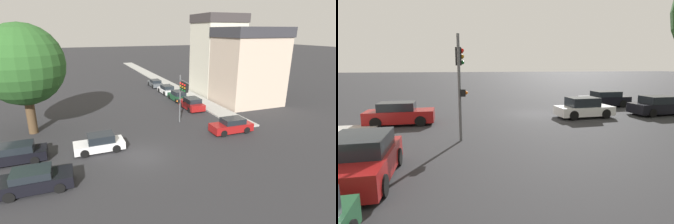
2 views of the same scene
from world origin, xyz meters
TOP-DOWN VIEW (x-y plane):
  - ground_plane at (0.00, 0.00)m, footprint 300.00×300.00m
  - sidewalk_strip at (12.05, 32.30)m, footprint 2.62×60.00m
  - rowhouse_backdrop at (17.26, 13.91)m, footprint 8.29×13.70m
  - street_tree at (-8.96, 8.73)m, footprint 7.55×7.55m
  - traffic_signal at (5.87, 5.71)m, footprint 0.54×2.54m
  - crossing_car_0 at (9.58, 1.94)m, footprint 4.20×1.86m
  - crossing_car_1 at (-9.57, 2.48)m, footprint 4.62×2.02m
  - crossing_car_2 at (-3.23, 2.23)m, footprint 4.18×1.97m
  - crossing_car_3 at (-7.76, -2.14)m, footprint 4.53×2.01m
  - parked_car_0 at (9.37, 10.61)m, footprint 2.06×4.04m
  - parked_car_1 at (9.42, 15.31)m, footprint 1.96×3.98m
  - parked_car_2 at (9.37, 19.93)m, footprint 1.98×4.04m
  - parked_car_3 at (9.32, 25.79)m, footprint 1.99×4.27m

SIDE VIEW (x-z plane):
  - ground_plane at x=0.00m, z-range 0.00..0.00m
  - sidewalk_strip at x=12.05m, z-range 0.00..0.18m
  - parked_car_3 at x=9.32m, z-range -0.02..1.27m
  - parked_car_2 at x=9.37m, z-range -0.03..1.34m
  - parked_car_1 at x=9.42m, z-range -0.05..1.40m
  - crossing_car_1 at x=-9.57m, z-range -0.04..1.42m
  - crossing_car_3 at x=-7.76m, z-range -0.02..1.41m
  - crossing_car_2 at x=-3.23m, z-range -0.05..1.44m
  - crossing_car_0 at x=9.58m, z-range -0.03..1.44m
  - parked_car_0 at x=9.37m, z-range -0.04..1.49m
  - traffic_signal at x=5.87m, z-range 1.14..6.42m
  - rowhouse_backdrop at x=17.26m, z-range -0.47..11.65m
  - street_tree at x=-8.96m, z-range 1.46..12.01m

